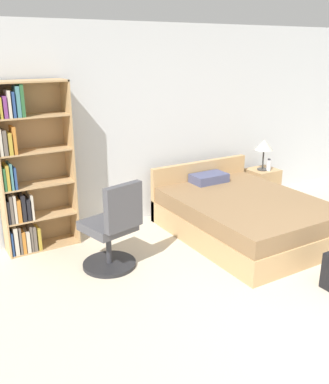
# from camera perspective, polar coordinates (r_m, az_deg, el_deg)

# --- Properties ---
(wall_back) EXTENTS (9.00, 0.06, 2.60)m
(wall_back) POSITION_cam_1_polar(r_m,az_deg,el_deg) (5.87, -1.15, 8.99)
(wall_back) COLOR silver
(wall_back) RESTS_ON ground_plane
(bookshelf) EXTENTS (0.84, 0.32, 1.96)m
(bookshelf) POSITION_cam_1_polar(r_m,az_deg,el_deg) (5.10, -17.95, 2.45)
(bookshelf) COLOR tan
(bookshelf) RESTS_ON ground_plane
(bed) EXTENTS (1.59, 2.08, 0.75)m
(bed) POSITION_cam_1_polar(r_m,az_deg,el_deg) (5.57, 10.31, -3.00)
(bed) COLOR tan
(bed) RESTS_ON ground_plane
(office_chair) EXTENTS (0.59, 0.65, 1.00)m
(office_chair) POSITION_cam_1_polar(r_m,az_deg,el_deg) (4.58, -6.91, -5.16)
(office_chair) COLOR #232326
(office_chair) RESTS_ON ground_plane
(nightstand) EXTENTS (0.44, 0.42, 0.50)m
(nightstand) POSITION_cam_1_polar(r_m,az_deg,el_deg) (6.87, 12.86, 0.96)
(nightstand) COLOR tan
(nightstand) RESTS_ON ground_plane
(table_lamp) EXTENTS (0.28, 0.28, 0.47)m
(table_lamp) POSITION_cam_1_polar(r_m,az_deg,el_deg) (6.67, 13.14, 5.99)
(table_lamp) COLOR #333333
(table_lamp) RESTS_ON nightstand
(water_bottle) EXTENTS (0.07, 0.07, 0.19)m
(water_bottle) POSITION_cam_1_polar(r_m,az_deg,el_deg) (6.72, 13.72, 3.51)
(water_bottle) COLOR silver
(water_bottle) RESTS_ON nightstand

